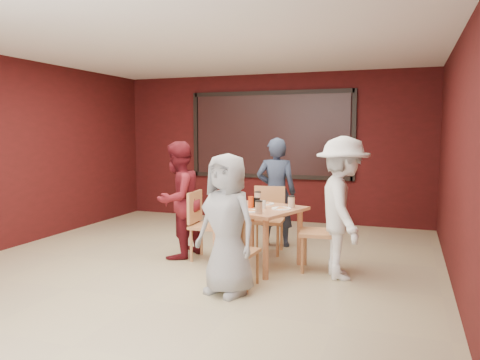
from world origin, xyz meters
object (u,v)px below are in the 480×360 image
(diner_back, at_px, (276,192))
(diner_left, at_px, (178,200))
(dining_table, at_px, (258,215))
(chair_back, at_px, (268,215))
(diner_right, at_px, (342,208))
(chair_front, at_px, (237,248))
(chair_left, at_px, (203,221))
(chair_right, at_px, (326,228))
(diner_front, at_px, (227,224))

(diner_back, distance_m, diner_left, 1.53)
(dining_table, height_order, diner_left, diner_left)
(chair_back, relative_size, diner_right, 0.56)
(chair_front, distance_m, diner_right, 1.34)
(chair_left, height_order, chair_right, chair_right)
(dining_table, xyz_separation_m, chair_back, (-0.09, 0.76, -0.14))
(dining_table, distance_m, chair_right, 0.86)
(chair_back, height_order, diner_left, diner_left)
(chair_left, distance_m, chair_right, 1.65)
(chair_front, relative_size, chair_back, 0.85)
(diner_left, bearing_deg, diner_right, 94.66)
(diner_front, bearing_deg, chair_back, 111.48)
(chair_back, height_order, chair_left, chair_back)
(diner_front, bearing_deg, diner_left, 154.64)
(diner_right, bearing_deg, chair_right, 28.31)
(diner_right, bearing_deg, diner_front, 113.59)
(diner_front, bearing_deg, diner_back, 110.65)
(diner_back, bearing_deg, chair_front, 84.13)
(diner_back, relative_size, diner_right, 0.98)
(chair_left, distance_m, diner_front, 1.42)
(dining_table, distance_m, chair_front, 0.89)
(dining_table, distance_m, chair_left, 0.82)
(chair_back, height_order, diner_right, diner_right)
(dining_table, bearing_deg, chair_front, -87.92)
(chair_front, height_order, chair_back, chair_back)
(diner_right, bearing_deg, chair_front, 107.71)
(chair_left, bearing_deg, diner_back, 55.31)
(dining_table, height_order, diner_front, diner_front)
(chair_back, xyz_separation_m, diner_left, (-1.07, -0.70, 0.27))
(dining_table, distance_m, chair_back, 0.78)
(chair_back, bearing_deg, chair_right, -35.13)
(chair_back, height_order, diner_front, diner_front)
(diner_front, bearing_deg, chair_right, 72.81)
(chair_left, relative_size, diner_back, 0.56)
(chair_left, distance_m, diner_back, 1.30)
(chair_left, distance_m, diner_right, 1.90)
(chair_right, distance_m, diner_left, 2.02)
(chair_right, relative_size, diner_front, 0.64)
(chair_front, distance_m, chair_back, 1.63)
(dining_table, height_order, diner_back, diner_back)
(chair_front, bearing_deg, chair_left, 131.24)
(chair_back, distance_m, diner_back, 0.47)
(chair_back, bearing_deg, diner_left, -146.68)
(chair_left, bearing_deg, diner_left, -175.20)
(chair_right, distance_m, diner_front, 1.46)
(chair_front, height_order, chair_left, chair_left)
(chair_left, height_order, diner_back, diner_back)
(diner_front, bearing_deg, dining_table, 108.62)
(dining_table, relative_size, diner_back, 0.74)
(dining_table, relative_size, chair_left, 1.32)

